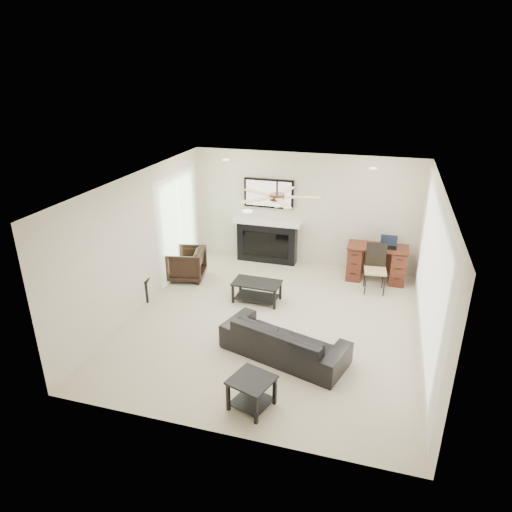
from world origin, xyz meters
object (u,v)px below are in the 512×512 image
Objects in this scene: armchair at (186,264)px; coffee_table at (257,292)px; sofa at (284,340)px; fireplace_unit at (267,222)px; desk at (376,263)px.

armchair reaches higher than coffee_table.
sofa is 2.68× the size of armchair.
desk is (2.45, -0.33, -0.57)m from fireplace_unit.
fireplace_unit is (-1.21, 3.52, 0.67)m from sofa.
coffee_table is 0.47× the size of fireplace_unit.
sofa is 1.61× the size of desk.
coffee_table is at bearing 60.91° from armchair.
desk is (2.13, 1.59, 0.18)m from coffee_table.
fireplace_unit reaches higher than desk.
sofa reaches higher than coffee_table.
coffee_table is (-0.90, 1.60, -0.09)m from sofa.
coffee_table is at bearing -80.68° from fireplace_unit.
armchair is 3.97m from desk.
fireplace_unit reaches higher than armchair.
desk is (1.23, 3.19, 0.09)m from sofa.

